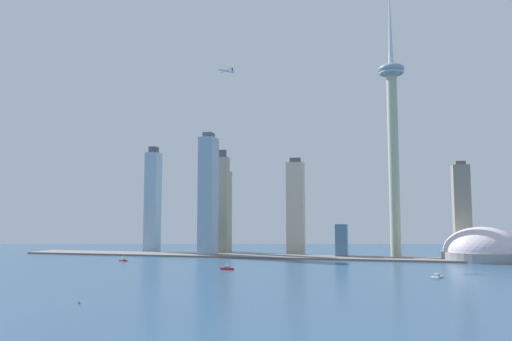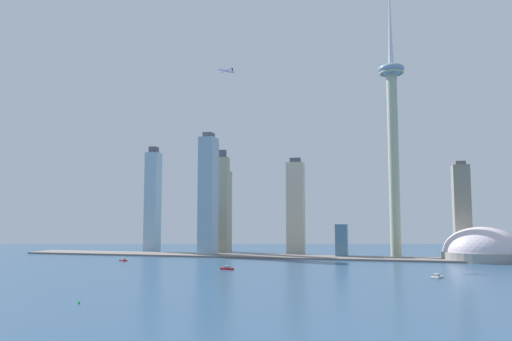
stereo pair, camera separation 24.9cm
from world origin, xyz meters
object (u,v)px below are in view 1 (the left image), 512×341
Objects in this scene: skyscraper_0 at (462,210)px; stadium_dome at (482,252)px; observation_tower at (393,124)px; skyscraper_6 at (153,201)px; boat_1 at (227,268)px; skyscraper_2 at (342,241)px; skyscraper_3 at (221,204)px; skyscraper_5 at (296,207)px; channel_buoy_0 at (79,302)px; airplane at (226,71)px; boat_2 at (437,276)px; skyscraper_4 at (208,195)px; skyscraper_1 at (225,211)px; boat_3 at (123,260)px.

stadium_dome is at bearing -69.78° from skyscraper_0.
observation_tower reaches higher than skyscraper_6.
skyscraper_2 is at bearing -108.18° from boat_1.
skyscraper_5 is at bearing 9.97° from skyscraper_3.
boat_1 is 215.04m from channel_buoy_0.
airplane is at bearing -60.86° from boat_1.
stadium_dome is at bearing 0.37° from boat_2.
skyscraper_3 is 108.93m from skyscraper_5.
airplane reaches higher than skyscraper_4.
skyscraper_1 reaches higher than boat_2.
skyscraper_5 is at bearing -178.74° from airplane.
channel_buoy_0 is at bearing -82.12° from skyscraper_1.
boat_2 is (281.46, -183.99, -82.14)m from skyscraper_4.
observation_tower is 2.69× the size of skyscraper_5.
skyscraper_1 is 212.33m from boat_3.
boat_1 is 7.14× the size of channel_buoy_0.
channel_buoy_0 is (-190.37, -407.83, -175.32)m from observation_tower.
airplane is (-243.95, 147.35, 246.13)m from boat_2.
boat_1 is (-252.35, -224.49, -60.51)m from skyscraper_0.
skyscraper_2 reaches higher than boat_2.
stadium_dome reaches higher than boat_3.
stadium_dome is 0.59× the size of skyscraper_6.
skyscraper_0 is at bearing 19.55° from observation_tower.
skyscraper_4 is 128.63m from skyscraper_5.
observation_tower is at bearing 28.30° from boat_2.
stadium_dome is 0.56× the size of skyscraper_4.
skyscraper_4 is (-181.18, -18.38, 61.49)m from skyscraper_2.
airplane is (144.87, -82.14, 169.51)m from skyscraper_6.
skyscraper_2 is (-170.50, 3.89, 11.89)m from stadium_dome.
skyscraper_4 is at bearing -174.21° from skyscraper_2.
skyscraper_2 is 22.88× the size of channel_buoy_0.
observation_tower is at bearing -2.88° from skyscraper_6.
skyscraper_2 is at bearing 73.05° from channel_buoy_0.
skyscraper_1 reaches higher than skyscraper_2.
skyscraper_5 reaches higher than boat_2.
airplane is (-45.81, 129.90, 245.89)m from boat_1.
observation_tower is 145.97m from skyscraper_0.
skyscraper_4 reaches higher than skyscraper_5.
skyscraper_2 is (-154.49, -39.57, -40.10)m from skyscraper_0.
observation_tower is at bearing 57.01° from boat_3.
skyscraper_0 is at bearing 14.37° from skyscraper_2.
boat_1 reaches higher than boat_2.
boat_2 is 376.57m from airplane.
boat_3 is at bearing -158.48° from skyscraper_0.
skyscraper_1 is 73.06× the size of channel_buoy_0.
skyscraper_6 is (-111.93, 2.60, 5.13)m from skyscraper_3.
boat_3 is at bearing 96.79° from boat_2.
skyscraper_5 is (-69.45, 43.36, 45.68)m from skyscraper_2.
skyscraper_6 is 237.63m from airplane.
stadium_dome is 323.82m from boat_1.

